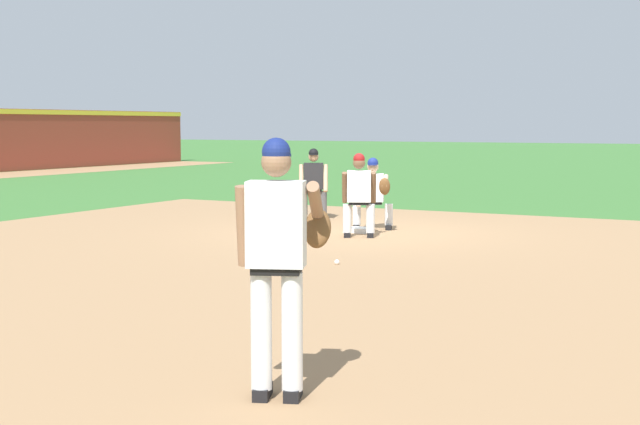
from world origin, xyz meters
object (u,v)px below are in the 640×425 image
baseball (337,262)px  pitcher (279,252)px  baserunner (359,192)px  umpire (314,181)px  first_baseman (374,191)px  first_base_bag (359,230)px

baseball → pitcher: pitcher is taller
baserunner → umpire: 3.13m
pitcher → umpire: bearing=27.0°
first_baseman → pitcher: bearing=-159.5°
first_baseman → umpire: bearing=58.2°
first_base_bag → baserunner: 1.03m
first_base_bag → baseball: (-3.51, -1.30, -0.01)m
first_base_bag → baserunner: (-0.65, -0.29, 0.75)m
first_base_bag → first_baseman: 0.84m
first_base_bag → baserunner: baserunner is taller
first_baseman → umpire: (1.16, 1.88, 0.06)m
baseball → pitcher: (-5.64, -2.37, 1.02)m
baseball → pitcher: bearing=-157.2°
baseball → umpire: umpire is taller
first_base_bag → first_baseman: size_ratio=0.28×
baserunner → umpire: bearing=42.6°
baseball → baserunner: bearing=19.4°
baserunner → first_base_bag: bearing=24.3°
baseball → baserunner: 3.12m
baserunner → pitcher: bearing=-158.3°
baserunner → umpire: size_ratio=1.00×
pitcher → baserunner: bearing=21.7°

